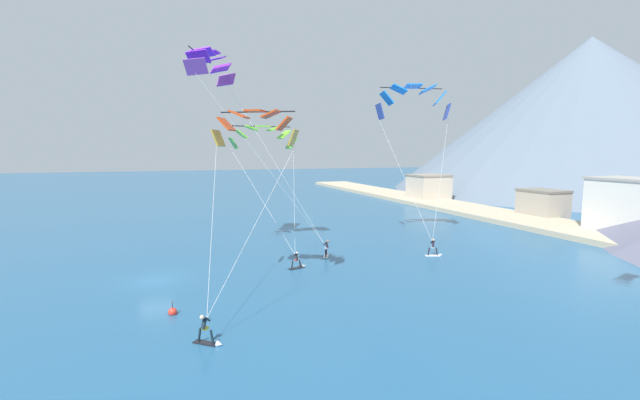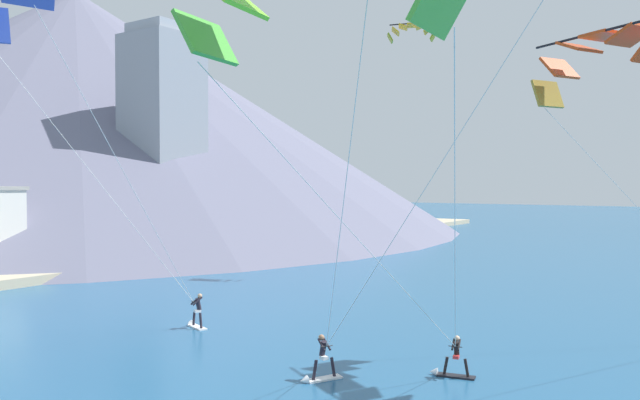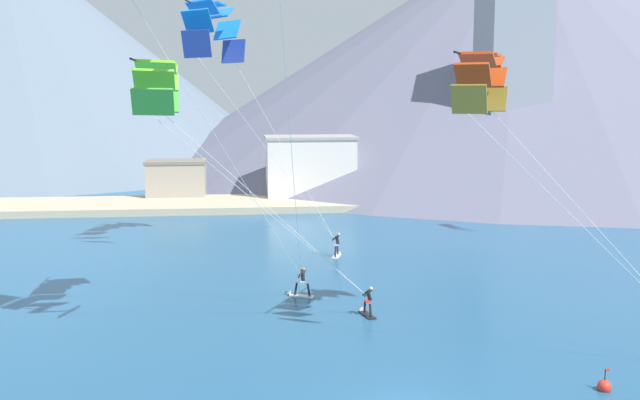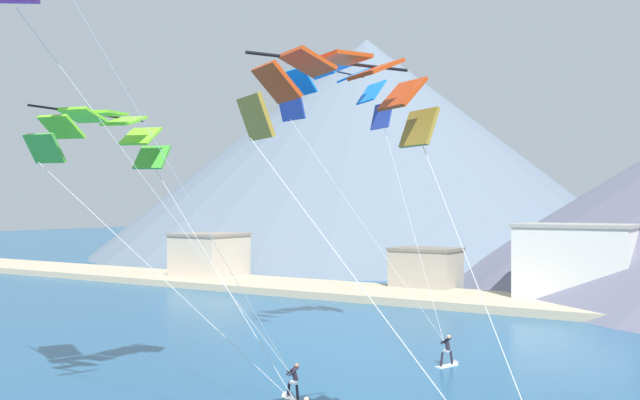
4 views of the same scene
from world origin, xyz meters
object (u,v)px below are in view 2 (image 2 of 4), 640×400
object	(u,v)px
kitesurfer_near_lead	(196,316)
parafoil_kite_far_left	(604,59)
kitesurfer_near_trail	(450,365)
kitesurfer_mid_center	(319,366)
parafoil_kite_distant_high_outer	(411,30)

from	to	relation	value
kitesurfer_near_lead	parafoil_kite_far_left	xyz separation A→B (m)	(4.04, -18.68, 11.82)
kitesurfer_near_trail	kitesurfer_mid_center	size ratio (longest dim) A/B	1.01
kitesurfer_near_lead	parafoil_kite_far_left	bearing A→B (deg)	-77.79
parafoil_kite_far_left	parafoil_kite_distant_high_outer	bearing A→B (deg)	42.74
kitesurfer_mid_center	parafoil_kite_distant_high_outer	world-z (taller)	parafoil_kite_distant_high_outer
parafoil_kite_distant_high_outer	kitesurfer_near_lead	bearing A→B (deg)	177.94
parafoil_kite_far_left	parafoil_kite_distant_high_outer	world-z (taller)	parafoil_kite_distant_high_outer
kitesurfer_near_lead	kitesurfer_near_trail	bearing A→B (deg)	-91.37
kitesurfer_near_lead	kitesurfer_near_trail	size ratio (longest dim) A/B	1.03
kitesurfer_near_lead	kitesurfer_near_trail	world-z (taller)	kitesurfer_near_lead
parafoil_kite_far_left	kitesurfer_near_trail	bearing A→B (deg)	133.63
kitesurfer_near_lead	kitesurfer_mid_center	world-z (taller)	kitesurfer_near_lead
kitesurfer_near_trail	parafoil_kite_far_left	xyz separation A→B (m)	(4.38, -4.59, 11.95)
kitesurfer_near_lead	kitesurfer_near_trail	xyz separation A→B (m)	(-0.34, -14.09, -0.13)
kitesurfer_mid_center	parafoil_kite_far_left	size ratio (longest dim) A/B	0.15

